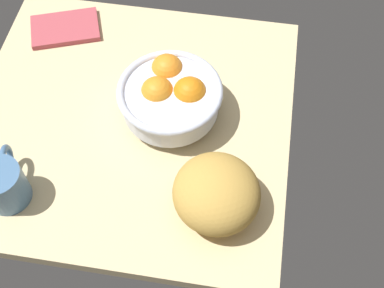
% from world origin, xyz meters
% --- Properties ---
extents(ground_plane, '(0.68, 0.66, 0.03)m').
position_xyz_m(ground_plane, '(0.00, 0.00, -0.01)').
color(ground_plane, '#D2BD8B').
extents(fruit_bowl, '(0.22, 0.22, 0.10)m').
position_xyz_m(fruit_bowl, '(0.08, 0.03, 0.06)').
color(fruit_bowl, silver).
rests_on(fruit_bowl, ground).
extents(bread_loaf, '(0.22, 0.22, 0.11)m').
position_xyz_m(bread_loaf, '(0.21, -0.17, 0.05)').
color(bread_loaf, '#C09442').
rests_on(bread_loaf, ground).
extents(napkin_folded, '(0.18, 0.15, 0.01)m').
position_xyz_m(napkin_folded, '(-0.21, 0.22, 0.01)').
color(napkin_folded, '#B0454E').
rests_on(napkin_folded, ground).
extents(mug, '(0.09, 0.13, 0.09)m').
position_xyz_m(mug, '(-0.19, -0.21, 0.04)').
color(mug, '#466D97').
rests_on(mug, ground).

